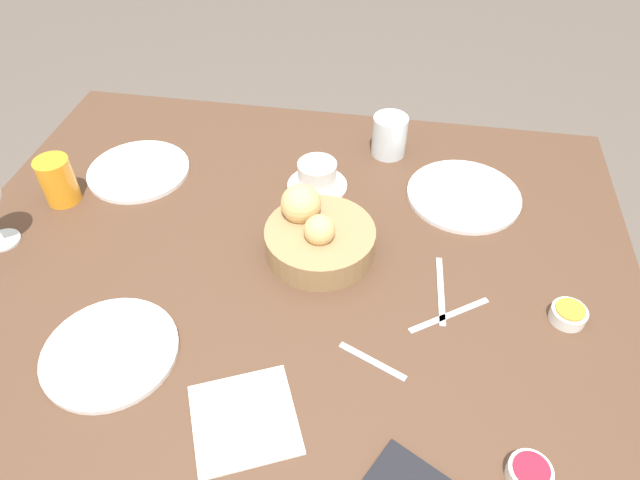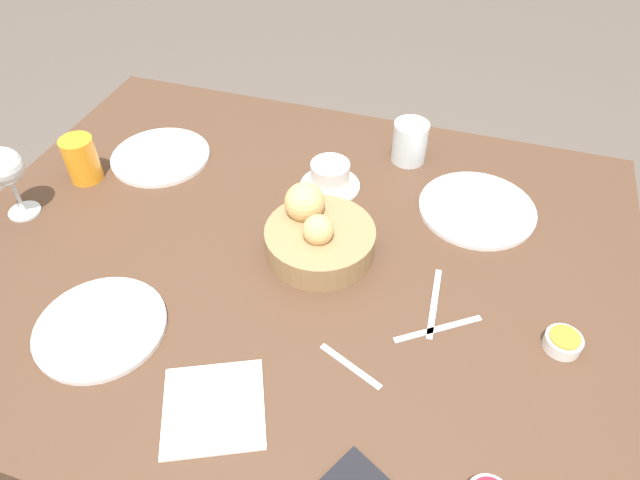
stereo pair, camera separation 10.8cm
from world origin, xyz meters
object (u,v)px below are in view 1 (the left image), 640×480
(fork_silver, at_px, (441,290))
(knife_silver, at_px, (449,315))
(water_tumbler, at_px, (389,136))
(napkin, at_px, (244,419))
(plate_far_center, at_px, (110,352))
(plate_near_left, at_px, (464,195))
(plate_near_right, at_px, (139,171))
(spoon_coffee, at_px, (372,361))
(juice_glass, at_px, (58,181))
(jam_bowl_berry, at_px, (529,473))
(bread_basket, at_px, (317,235))
(jam_bowl_honey, at_px, (568,314))
(coffee_cup, at_px, (317,177))

(fork_silver, bearing_deg, knife_silver, 106.03)
(water_tumbler, distance_m, napkin, 0.73)
(fork_silver, height_order, knife_silver, same)
(plate_far_center, height_order, knife_silver, plate_far_center)
(plate_near_left, relative_size, fork_silver, 1.48)
(plate_near_right, distance_m, napkin, 0.67)
(spoon_coffee, bearing_deg, plate_far_center, 7.62)
(juice_glass, relative_size, jam_bowl_berry, 1.66)
(juice_glass, bearing_deg, bread_basket, 174.12)
(plate_near_right, height_order, plate_far_center, same)
(fork_silver, bearing_deg, water_tumbler, -72.39)
(bread_basket, distance_m, spoon_coffee, 0.28)
(jam_bowl_berry, bearing_deg, napkin, -2.48)
(jam_bowl_honey, bearing_deg, knife_silver, 7.59)
(jam_bowl_berry, xyz_separation_m, fork_silver, (0.12, -0.32, -0.01))
(bread_basket, height_order, plate_near_right, bread_basket)
(jam_bowl_berry, bearing_deg, plate_far_center, -8.25)
(jam_bowl_honey, xyz_separation_m, knife_silver, (0.20, 0.03, -0.01))
(spoon_coffee, bearing_deg, coffee_cup, -68.97)
(plate_near_right, bearing_deg, knife_silver, 156.88)
(plate_near_left, height_order, water_tumbler, water_tumbler)
(juice_glass, relative_size, knife_silver, 0.73)
(plate_near_left, bearing_deg, fork_silver, 81.11)
(spoon_coffee, bearing_deg, jam_bowl_berry, 146.65)
(jam_bowl_berry, height_order, spoon_coffee, jam_bowl_berry)
(jam_bowl_honey, bearing_deg, napkin, 29.02)
(water_tumbler, xyz_separation_m, jam_bowl_honey, (-0.34, 0.44, -0.03))
(bread_basket, distance_m, water_tumbler, 0.36)
(water_tumbler, height_order, jam_bowl_berry, water_tumbler)
(plate_far_center, distance_m, water_tumbler, 0.75)
(plate_near_left, distance_m, water_tumbler, 0.22)
(coffee_cup, bearing_deg, jam_bowl_honey, 149.51)
(bread_basket, bearing_deg, water_tumbler, -107.62)
(plate_far_center, xyz_separation_m, juice_glass, (0.26, -0.35, 0.05))
(jam_bowl_honey, bearing_deg, jam_bowl_berry, 72.74)
(jam_bowl_berry, bearing_deg, spoon_coffee, -33.35)
(napkin, bearing_deg, juice_glass, -40.13)
(plate_near_left, distance_m, coffee_cup, 0.31)
(juice_glass, height_order, jam_bowl_berry, juice_glass)
(plate_far_center, distance_m, juice_glass, 0.44)
(plate_far_center, xyz_separation_m, knife_silver, (-0.54, -0.17, -0.00))
(jam_bowl_berry, height_order, napkin, jam_bowl_berry)
(coffee_cup, distance_m, jam_bowl_berry, 0.70)
(plate_near_right, distance_m, knife_silver, 0.75)
(knife_silver, bearing_deg, water_tumbler, -72.57)
(plate_far_center, distance_m, fork_silver, 0.58)
(spoon_coffee, height_order, napkin, napkin)
(plate_near_left, xyz_separation_m, plate_far_center, (0.57, 0.50, 0.00))
(water_tumbler, bearing_deg, plate_near_right, 17.33)
(water_tumbler, height_order, coffee_cup, water_tumbler)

